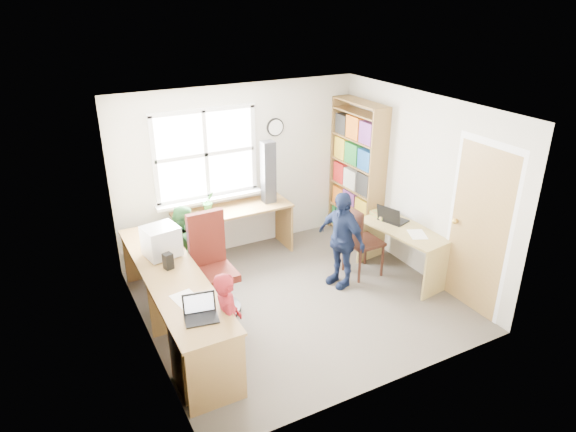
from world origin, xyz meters
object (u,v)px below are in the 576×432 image
object	(u,v)px
l_desk	(202,309)
right_desk	(404,242)
cd_tower	(268,172)
swivel_chair	(212,270)
laptop_right	(391,218)
laptop_left	(200,312)
person_navy	(341,239)
crt_monitor	(161,241)
person_red	(229,323)
potted_plant	(209,202)
bookshelf	(357,175)
wooden_chair	(359,239)
person_green	(185,247)

from	to	relation	value
l_desk	right_desk	distance (m)	2.84
l_desk	cd_tower	xyz separation A→B (m)	(1.61, 1.70, 0.74)
swivel_chair	laptop_right	distance (m)	2.48
swivel_chair	laptop_left	world-z (taller)	swivel_chair
swivel_chair	person_navy	world-z (taller)	person_navy
l_desk	laptop_left	world-z (taller)	laptop_left
crt_monitor	swivel_chair	bearing A→B (deg)	-29.97
cd_tower	person_red	bearing A→B (deg)	-123.29
potted_plant	bookshelf	bearing A→B (deg)	-7.39
crt_monitor	laptop_right	xyz separation A→B (m)	(2.98, -0.39, -0.18)
swivel_chair	crt_monitor	world-z (taller)	swivel_chair
l_desk	person_red	world-z (taller)	person_red
crt_monitor	laptop_right	size ratio (longest dim) A/B	0.99
wooden_chair	person_red	size ratio (longest dim) A/B	0.89
laptop_right	person_green	size ratio (longest dim) A/B	0.38
cd_tower	person_navy	world-z (taller)	cd_tower
right_desk	person_green	world-z (taller)	person_green
l_desk	person_red	bearing A→B (deg)	-78.47
right_desk	person_red	bearing A→B (deg)	-174.27
person_red	person_navy	xyz separation A→B (m)	(1.89, 0.89, 0.08)
swivel_chair	wooden_chair	world-z (taller)	swivel_chair
person_green	crt_monitor	bearing A→B (deg)	140.93
cd_tower	person_red	xyz separation A→B (m)	(-1.51, -2.21, -0.63)
l_desk	swivel_chair	bearing A→B (deg)	61.01
laptop_right	cd_tower	world-z (taller)	cd_tower
swivel_chair	laptop_right	xyz separation A→B (m)	(2.46, -0.20, 0.23)
bookshelf	person_navy	bearing A→B (deg)	-131.73
swivel_chair	person_red	bearing A→B (deg)	-103.89
person_navy	laptop_left	bearing A→B (deg)	-80.93
person_red	person_green	distance (m)	1.76
wooden_chair	cd_tower	world-z (taller)	cd_tower
bookshelf	person_navy	world-z (taller)	bookshelf
l_desk	crt_monitor	size ratio (longest dim) A/B	7.00
wooden_chair	cd_tower	distance (m)	1.58
wooden_chair	laptop_left	distance (m)	2.71
bookshelf	swivel_chair	size ratio (longest dim) A/B	1.74
wooden_chair	potted_plant	size ratio (longest dim) A/B	3.39
right_desk	wooden_chair	bearing A→B (deg)	141.80
person_navy	cd_tower	bearing A→B (deg)	-177.90
right_desk	swivel_chair	bearing A→B (deg)	161.55
person_red	potted_plant	bearing A→B (deg)	-3.68
laptop_left	person_red	bearing A→B (deg)	16.02
crt_monitor	person_navy	distance (m)	2.22
right_desk	potted_plant	world-z (taller)	potted_plant
l_desk	swivel_chair	world-z (taller)	swivel_chair
cd_tower	person_green	world-z (taller)	cd_tower
crt_monitor	person_red	xyz separation A→B (m)	(0.27, -1.31, -0.37)
right_desk	bookshelf	world-z (taller)	bookshelf
l_desk	wooden_chair	bearing A→B (deg)	11.20
right_desk	person_navy	distance (m)	0.89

